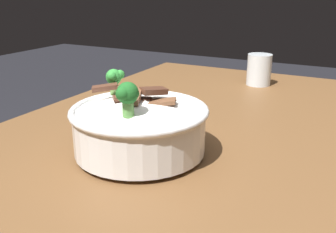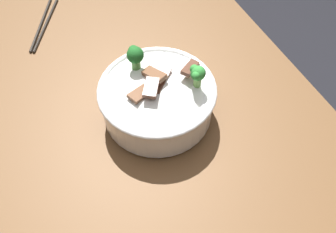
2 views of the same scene
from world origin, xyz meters
The scene contains 3 objects.
dining_table centered at (0.00, 0.00, 0.69)m, with size 1.42×0.88×0.79m.
rice_bowl centered at (0.09, -0.07, 0.85)m, with size 0.25×0.25×0.15m.
drinking_glass centered at (-0.52, -0.02, 0.83)m, with size 0.07×0.07×0.10m.
Camera 1 is at (0.63, 0.27, 1.08)m, focal length 40.19 mm.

